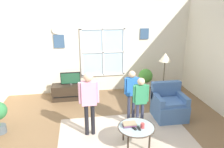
# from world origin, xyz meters

# --- Properties ---
(ground_plane) EXTENTS (6.45, 5.85, 0.02)m
(ground_plane) POSITION_xyz_m (0.00, 0.00, -0.01)
(ground_plane) COLOR brown
(back_wall) EXTENTS (5.85, 0.17, 2.97)m
(back_wall) POSITION_xyz_m (0.00, 2.68, 1.48)
(back_wall) COLOR silver
(back_wall) RESTS_ON ground_plane
(area_rug) EXTENTS (2.88, 1.94, 0.01)m
(area_rug) POSITION_xyz_m (0.26, -0.15, 0.00)
(area_rug) COLOR #C6B29E
(area_rug) RESTS_ON ground_plane
(tv_stand) EXTENTS (1.13, 0.44, 0.46)m
(tv_stand) POSITION_xyz_m (-0.94, 2.07, 0.23)
(tv_stand) COLOR #2D2319
(tv_stand) RESTS_ON ground_plane
(television) EXTENTS (0.58, 0.08, 0.39)m
(television) POSITION_xyz_m (-0.94, 2.07, 0.66)
(television) COLOR #4C4C4C
(television) RESTS_ON tv_stand
(armchair) EXTENTS (0.76, 0.74, 0.87)m
(armchair) POSITION_xyz_m (1.52, 0.54, 0.33)
(armchair) COLOR #476B9E
(armchair) RESTS_ON ground_plane
(coffee_table) EXTENTS (0.75, 0.75, 0.44)m
(coffee_table) POSITION_xyz_m (0.39, -0.47, 0.40)
(coffee_table) COLOR #99B2B7
(coffee_table) RESTS_ON ground_plane
(book_stack) EXTENTS (0.28, 0.16, 0.07)m
(book_stack) POSITION_xyz_m (0.26, -0.42, 0.47)
(book_stack) COLOR #5E4F64
(book_stack) RESTS_ON coffee_table
(cup) EXTENTS (0.08, 0.08, 0.10)m
(cup) POSITION_xyz_m (0.50, -0.53, 0.48)
(cup) COLOR #BF3F3F
(cup) RESTS_ON coffee_table
(remote_near_books) EXTENTS (0.06, 0.14, 0.02)m
(remote_near_books) POSITION_xyz_m (0.42, -0.55, 0.44)
(remote_near_books) COLOR black
(remote_near_books) RESTS_ON coffee_table
(remote_near_cup) EXTENTS (0.09, 0.14, 0.02)m
(remote_near_cup) POSITION_xyz_m (0.33, -0.53, 0.44)
(remote_near_cup) COLOR black
(remote_near_cup) RESTS_ON coffee_table
(person_blue_shirt) EXTENTS (0.38, 0.17, 1.25)m
(person_blue_shirt) POSITION_xyz_m (0.56, 0.63, 0.79)
(person_blue_shirt) COLOR #333851
(person_blue_shirt) RESTS_ON ground_plane
(person_green_shirt) EXTENTS (0.37, 0.17, 1.22)m
(person_green_shirt) POSITION_xyz_m (0.65, 0.18, 0.77)
(person_green_shirt) COLOR #333851
(person_green_shirt) RESTS_ON ground_plane
(person_pink_shirt) EXTENTS (0.43, 0.20, 1.44)m
(person_pink_shirt) POSITION_xyz_m (-0.50, 0.08, 0.90)
(person_pink_shirt) COLOR black
(person_pink_shirt) RESTS_ON ground_plane
(potted_plant_by_window) EXTENTS (0.44, 0.44, 0.83)m
(potted_plant_by_window) POSITION_xyz_m (1.39, 2.09, 0.53)
(potted_plant_by_window) COLOR silver
(potted_plant_by_window) RESTS_ON ground_plane
(floor_lamp) EXTENTS (0.32, 0.32, 1.56)m
(floor_lamp) POSITION_xyz_m (1.55, 1.05, 1.30)
(floor_lamp) COLOR black
(floor_lamp) RESTS_ON ground_plane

